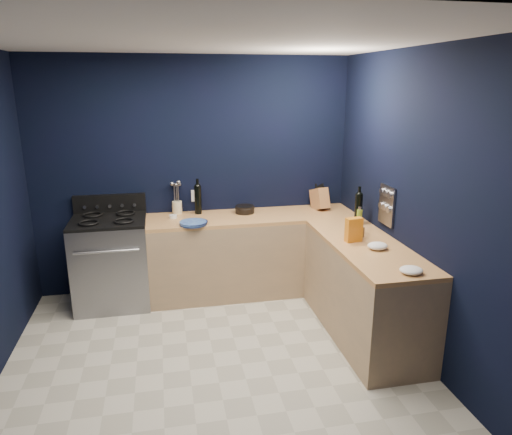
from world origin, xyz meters
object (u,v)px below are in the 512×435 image
object	(u,v)px
plate_stack	(193,223)
utensil_crock	(177,207)
gas_range	(112,263)
crouton_bag	(354,230)
knife_block	(320,199)

from	to	relation	value
plate_stack	utensil_crock	size ratio (longest dim) A/B	2.03
gas_range	crouton_bag	xyz separation A→B (m)	(2.27, -1.04, 0.55)
utensil_crock	knife_block	bearing A→B (deg)	-4.98
crouton_bag	gas_range	bearing A→B (deg)	146.53
plate_stack	utensil_crock	xyz separation A→B (m)	(-0.14, 0.48, 0.05)
gas_range	utensil_crock	bearing A→B (deg)	20.54
plate_stack	knife_block	distance (m)	1.52
knife_block	crouton_bag	size ratio (longest dim) A/B	1.06
plate_stack	crouton_bag	xyz separation A→B (m)	(1.41, -0.82, 0.09)
crouton_bag	knife_block	bearing A→B (deg)	77.53
gas_range	knife_block	distance (m)	2.41
plate_stack	utensil_crock	bearing A→B (deg)	106.24
plate_stack	knife_block	size ratio (longest dim) A/B	1.16
knife_block	crouton_bag	distance (m)	1.17
plate_stack	knife_block	bearing A→B (deg)	13.04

